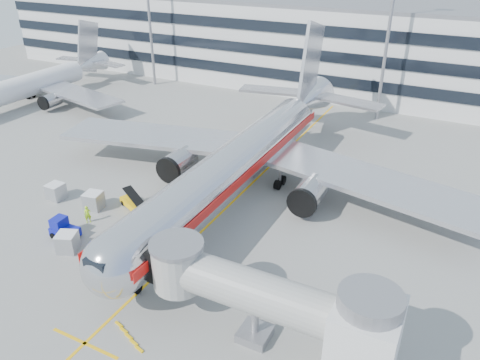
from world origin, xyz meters
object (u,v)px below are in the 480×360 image
at_px(main_jet, 246,155).
at_px(baggage_tug, 63,229).
at_px(belt_loader, 135,204).
at_px(cargo_container_left, 94,201).
at_px(ramp_worker, 88,214).
at_px(cargo_container_front, 67,242).
at_px(cargo_container_right, 56,191).

distance_m(main_jet, baggage_tug, 20.29).
height_order(main_jet, belt_loader, main_jet).
relative_size(main_jet, cargo_container_left, 24.93).
bearing_deg(belt_loader, ramp_worker, -120.53).
bearing_deg(ramp_worker, belt_loader, 12.60).
distance_m(baggage_tug, cargo_container_front, 2.50).
bearing_deg(belt_loader, cargo_container_right, -166.32).
xyz_separation_m(main_jet, cargo_container_left, (-12.41, -11.16, -3.30)).
relative_size(main_jet, cargo_container_front, 22.86).
xyz_separation_m(cargo_container_left, ramp_worker, (1.38, -2.37, -0.02)).
bearing_deg(main_jet, cargo_container_front, -117.22).
height_order(baggage_tug, cargo_container_front, baggage_tug).
distance_m(belt_loader, cargo_container_right, 9.31).
relative_size(belt_loader, cargo_container_left, 2.11).
xyz_separation_m(belt_loader, cargo_container_left, (-3.89, -1.89, 0.35)).
bearing_deg(cargo_container_left, cargo_container_front, -65.25).
xyz_separation_m(baggage_tug, ramp_worker, (0.25, 2.99, 0.04)).
xyz_separation_m(belt_loader, baggage_tug, (-2.76, -7.26, 0.29)).
relative_size(belt_loader, cargo_container_front, 1.94).
bearing_deg(cargo_container_left, baggage_tug, -78.09).
relative_size(baggage_tug, cargo_container_right, 1.53).
bearing_deg(baggage_tug, belt_loader, 69.15).
xyz_separation_m(main_jet, baggage_tug, (-11.28, -16.52, -3.36)).
xyz_separation_m(cargo_container_right, cargo_container_front, (8.29, -6.53, 0.02)).
relative_size(baggage_tug, cargo_container_left, 1.34).
relative_size(main_jet, cargo_container_right, 28.62).
xyz_separation_m(belt_loader, cargo_container_front, (-0.74, -8.73, 0.33)).
bearing_deg(belt_loader, main_jet, 47.42).
relative_size(main_jet, ramp_worker, 27.88).
bearing_deg(belt_loader, cargo_container_front, -94.85).
relative_size(belt_loader, cargo_container_right, 2.42).
xyz_separation_m(main_jet, cargo_container_right, (-17.55, -11.47, -3.34)).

